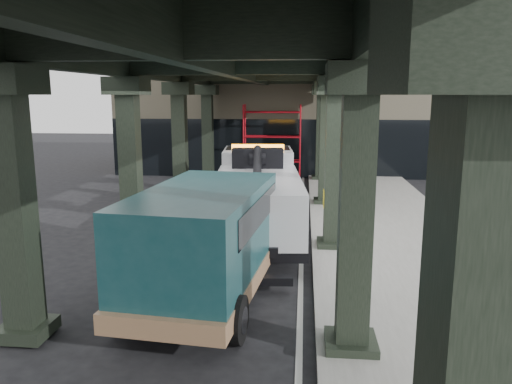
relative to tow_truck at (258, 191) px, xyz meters
The scene contains 8 objects.
ground 3.95m from the tow_truck, 93.58° to the right, with size 90.00×90.00×0.00m, color black.
sidewalk 4.78m from the tow_truck, 21.54° to the right, with size 5.00×40.00×0.15m, color gray.
lane_stripe 2.64m from the tow_truck, 48.91° to the right, with size 0.12×38.00×0.01m, color silver.
viaduct 4.43m from the tow_truck, 110.51° to the right, with size 7.40×32.00×6.40m.
building 16.61m from the tow_truck, 83.81° to the left, with size 22.00×10.00×8.00m, color #C6B793.
scaffolding 10.98m from the tow_truck, 91.21° to the left, with size 3.08×0.88×4.00m.
tow_truck is the anchor object (origin of this frame).
towed_van 5.42m from the tow_truck, 96.18° to the right, with size 3.07×6.50×2.55m.
Camera 1 is at (1.72, -12.23, 4.50)m, focal length 35.00 mm.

